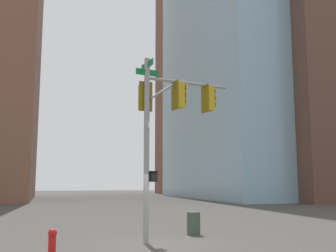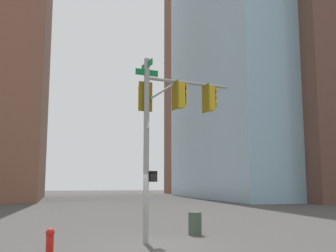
% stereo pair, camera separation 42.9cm
% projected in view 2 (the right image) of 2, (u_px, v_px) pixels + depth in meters
% --- Properties ---
extents(ground_plane, '(200.00, 200.00, 0.00)m').
position_uv_depth(ground_plane, '(156.00, 243.00, 14.56)').
color(ground_plane, '#423F3D').
extents(signal_pole_assembly, '(1.25, 4.05, 6.95)m').
position_uv_depth(signal_pole_assembly, '(167.00, 115.00, 15.65)').
color(signal_pole_assembly, gray).
rests_on(signal_pole_assembly, ground_plane).
extents(fire_hydrant, '(0.34, 0.26, 0.87)m').
position_uv_depth(fire_hydrant, '(50.00, 242.00, 11.69)').
color(fire_hydrant, red).
rests_on(fire_hydrant, ground_plane).
extents(litter_bin, '(0.56, 0.56, 0.95)m').
position_uv_depth(litter_bin, '(195.00, 223.00, 16.99)').
color(litter_bin, '#384738').
rests_on(litter_bin, ground_plane).
extents(building_brick_midblock, '(19.86, 15.43, 42.90)m').
position_uv_depth(building_brick_midblock, '(318.00, 38.00, 53.82)').
color(building_brick_midblock, brown).
rests_on(building_brick_midblock, ground_plane).
extents(building_brick_farside, '(19.60, 19.44, 46.80)m').
position_uv_depth(building_brick_farside, '(224.00, 75.00, 79.55)').
color(building_brick_farside, brown).
rests_on(building_brick_farside, ground_plane).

